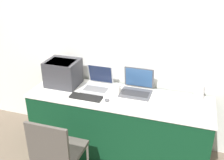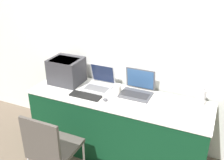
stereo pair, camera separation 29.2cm
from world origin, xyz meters
TOP-DOWN VIEW (x-y plane):
  - wall_back at (0.00, 0.70)m, footprint 8.00×0.05m
  - table at (0.00, 0.31)m, footprint 2.07×0.64m
  - printer at (-0.73, 0.40)m, footprint 0.38×0.33m
  - laptop_left at (-0.30, 0.44)m, footprint 0.31×0.32m
  - laptop_right at (0.17, 0.47)m, footprint 0.35×0.30m
  - external_keyboard at (-0.34, 0.17)m, footprint 0.36×0.12m
  - coffee_cup at (-0.04, 0.38)m, footprint 0.09×0.09m
  - mouse at (-0.09, 0.17)m, footprint 0.06×0.05m
  - metal_pitcher at (0.86, 0.51)m, footprint 0.10×0.10m
  - chair at (-0.40, -0.45)m, footprint 0.42×0.46m

SIDE VIEW (x-z plane):
  - table at x=0.00m, z-range 0.00..0.77m
  - chair at x=-0.40m, z-range 0.06..0.95m
  - external_keyboard at x=-0.34m, z-range 0.77..0.79m
  - mouse at x=-0.09m, z-range 0.77..0.80m
  - coffee_cup at x=-0.04m, z-range 0.77..0.89m
  - laptop_left at x=-0.30m, z-range 0.70..0.96m
  - laptop_right at x=0.17m, z-range 0.70..0.97m
  - metal_pitcher at x=0.86m, z-range 0.76..0.98m
  - printer at x=-0.73m, z-range 0.79..1.10m
  - wall_back at x=0.00m, z-range 0.00..2.60m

